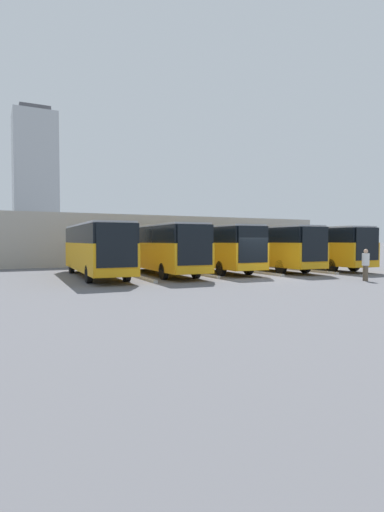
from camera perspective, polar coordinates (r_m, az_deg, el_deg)
name	(u,v)px	position (r m, az deg, el deg)	size (l,w,h in m)	color
ground_plane	(262,279)	(24.66, 10.03, -3.21)	(600.00, 600.00, 0.00)	#5B5B60
bus_0	(311,246)	(34.20, 16.59, 1.37)	(2.95, 11.72, 3.34)	orange
curb_divider_0	(305,270)	(31.53, 15.80, -1.94)	(0.24, 6.79, 0.15)	#B2B2AD
bus_1	(264,246)	(31.69, 10.29, 1.36)	(2.95, 11.72, 3.34)	orange
curb_divider_1	(254,272)	(29.09, 8.86, -2.23)	(0.24, 6.79, 0.15)	#B2B2AD
bus_2	(211,247)	(29.88, 2.74, 1.35)	(2.95, 11.72, 3.34)	orange
curb_divider_2	(196,273)	(27.41, 0.51, -2.47)	(0.24, 6.79, 0.15)	#B2B2AD
bus_3	(160,247)	(27.33, -4.56, 1.26)	(2.95, 11.72, 3.34)	orange
curb_divider_3	(138,277)	(25.05, -7.71, -2.94)	(0.24, 6.79, 0.15)	#B2B2AD
bus_4	(96,248)	(26.06, -13.57, 1.16)	(2.95, 11.72, 3.34)	orange
pedestrian	(366,264)	(24.92, 23.55, -1.04)	(0.55, 0.55, 1.83)	brown
station_building	(145,240)	(43.05, -6.79, 2.32)	(37.45, 12.60, 4.74)	#A8A399
office_tower	(35,179)	(193.51, -21.50, 10.23)	(18.22, 18.22, 60.72)	#ADB2B7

